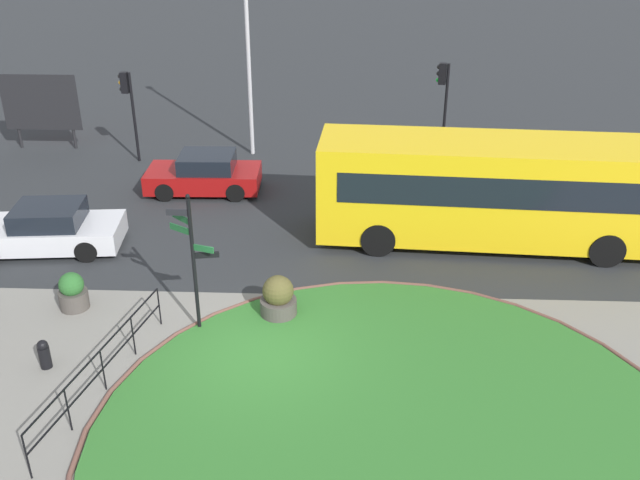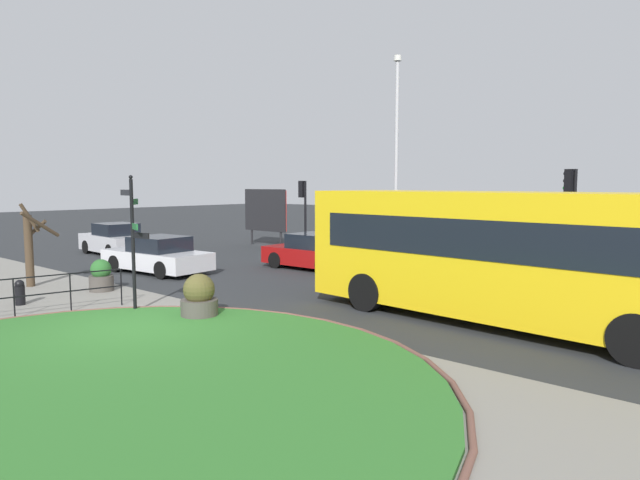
{
  "view_description": "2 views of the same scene",
  "coord_description": "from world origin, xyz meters",
  "views": [
    {
      "loc": [
        1.89,
        -13.07,
        9.5
      ],
      "look_at": [
        1.21,
        2.89,
        1.52
      ],
      "focal_mm": 39.28,
      "sensor_mm": 36.0,
      "label": 1
    },
    {
      "loc": [
        11.31,
        -6.55,
        3.32
      ],
      "look_at": [
        1.8,
        4.35,
        1.86
      ],
      "focal_mm": 31.14,
      "sensor_mm": 36.0,
      "label": 2
    }
  ],
  "objects": [
    {
      "name": "railing_grass_edge",
      "position": [
        -3.15,
        -1.41,
        0.67
      ],
      "size": [
        1.14,
        5.1,
        1.03
      ],
      "rotation": [
        0.0,
        0.0,
        4.5
      ],
      "color": "black",
      "rests_on": "ground"
    },
    {
      "name": "planter_kerbside",
      "position": [
        0.24,
        1.61,
        0.51
      ],
      "size": [
        0.91,
        0.91,
        1.13
      ],
      "color": "#47423D",
      "rests_on": "ground"
    },
    {
      "name": "traffic_light_far",
      "position": [
        -6.46,
        12.62,
        2.55
      ],
      "size": [
        0.49,
        0.27,
        3.47
      ],
      "rotation": [
        0.0,
        0.0,
        3.1
      ],
      "color": "black",
      "rests_on": "ground"
    },
    {
      "name": "ground",
      "position": [
        0.0,
        0.0,
        0.0
      ],
      "size": [
        120.0,
        120.0,
        0.0
      ],
      "primitive_type": "plane",
      "color": "#282B2D"
    },
    {
      "name": "planter_near_signpost",
      "position": [
        -4.97,
        1.78,
        0.46
      ],
      "size": [
        0.73,
        0.73,
        1.01
      ],
      "color": "#47423D",
      "rests_on": "ground"
    },
    {
      "name": "car_trailing",
      "position": [
        -6.9,
        5.01,
        0.63
      ],
      "size": [
        4.53,
        2.28,
        1.37
      ],
      "rotation": [
        0.0,
        0.0,
        3.24
      ],
      "color": "silver",
      "rests_on": "ground"
    },
    {
      "name": "car_near_lane",
      "position": [
        -3.11,
        9.6,
        0.65
      ],
      "size": [
        3.97,
        2.02,
        1.39
      ],
      "rotation": [
        0.0,
        0.0,
        3.17
      ],
      "color": "maroon",
      "rests_on": "ground"
    },
    {
      "name": "billboard_left",
      "position": [
        -10.47,
        13.97,
        1.87
      ],
      "size": [
        3.13,
        0.15,
        3.05
      ],
      "rotation": [
        0.0,
        0.0,
        -0.0
      ],
      "color": "black",
      "rests_on": "ground"
    },
    {
      "name": "signpost_directional",
      "position": [
        -1.64,
        0.98,
        2.05
      ],
      "size": [
        1.15,
        0.66,
        3.55
      ],
      "color": "black",
      "rests_on": "ground"
    },
    {
      "name": "bus_yellow",
      "position": [
        6.06,
        6.04,
        1.69
      ],
      "size": [
        10.13,
        3.19,
        3.14
      ],
      "rotation": [
        0.0,
        0.0,
        3.08
      ],
      "color": "yellow",
      "rests_on": "ground"
    },
    {
      "name": "grass_kerb_ring",
      "position": [
        2.88,
        -2.72,
        0.06
      ],
      "size": [
        12.17,
        12.17,
        0.11
      ],
      "primitive_type": "torus",
      "color": "brown",
      "rests_on": "ground"
    },
    {
      "name": "lamppost_tall",
      "position": [
        -1.97,
        13.64,
        4.65
      ],
      "size": [
        0.32,
        0.32,
        8.7
      ],
      "color": "#B7B7BC",
      "rests_on": "ground"
    },
    {
      "name": "street_tree_bare",
      "position": [
        -7.36,
        0.67,
        1.37
      ],
      "size": [
        1.37,
        1.29,
        2.73
      ],
      "color": "#423323",
      "rests_on": "ground"
    },
    {
      "name": "car_far_lane",
      "position": [
        -13.15,
        6.73,
        0.68
      ],
      "size": [
        4.11,
        2.01,
        1.49
      ],
      "rotation": [
        0.0,
        0.0,
        3.09
      ],
      "color": "#B7B7BC",
      "rests_on": "ground"
    },
    {
      "name": "traffic_light_near",
      "position": [
        5.41,
        13.04,
        2.8
      ],
      "size": [
        0.48,
        0.32,
        3.82
      ],
      "rotation": [
        0.0,
        0.0,
        2.89
      ],
      "color": "black",
      "rests_on": "ground"
    },
    {
      "name": "sidewalk_paving",
      "position": [
        0.0,
        -1.67,
        0.01
      ],
      "size": [
        32.0,
        8.66,
        0.02
      ],
      "primitive_type": "cube",
      "color": "gray",
      "rests_on": "ground"
    },
    {
      "name": "bollard_foreground",
      "position": [
        -4.72,
        -0.69,
        0.37
      ],
      "size": [
        0.26,
        0.26,
        0.72
      ],
      "color": "black",
      "rests_on": "ground"
    },
    {
      "name": "grass_island",
      "position": [
        2.88,
        -2.72,
        0.05
      ],
      "size": [
        11.86,
        11.86,
        0.1
      ],
      "primitive_type": "cylinder",
      "color": "#2D6B28",
      "rests_on": "ground"
    }
  ]
}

